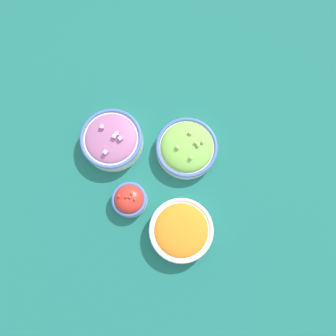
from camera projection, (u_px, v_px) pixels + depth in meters
ground_plane at (168, 170)px, 1.07m from camera, size 3.00×3.00×0.00m
bowl_cherry_tomatoes at (129, 200)px, 1.02m from camera, size 0.11×0.11×0.07m
bowl_lettuce at (187, 148)px, 1.06m from camera, size 0.20×0.20×0.08m
bowl_carrots at (181, 230)px, 1.00m from camera, size 0.20×0.20×0.07m
bowl_red_onion at (112, 140)px, 1.06m from camera, size 0.20×0.20×0.08m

